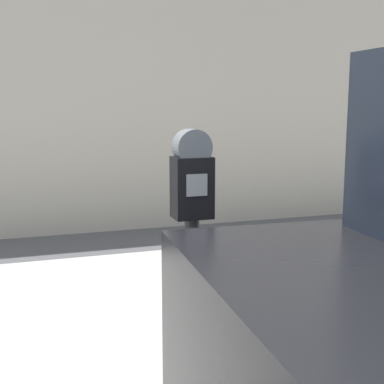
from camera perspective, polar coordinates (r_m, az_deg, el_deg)
sidewalk at (r=4.03m, az=-13.26°, el=-13.23°), size 24.00×2.80×0.10m
building_facade at (r=6.76m, az=-16.52°, el=18.78°), size 24.00×0.30×5.44m
parking_meter at (r=2.74m, az=0.00°, el=-2.29°), size 0.20×0.15×1.36m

